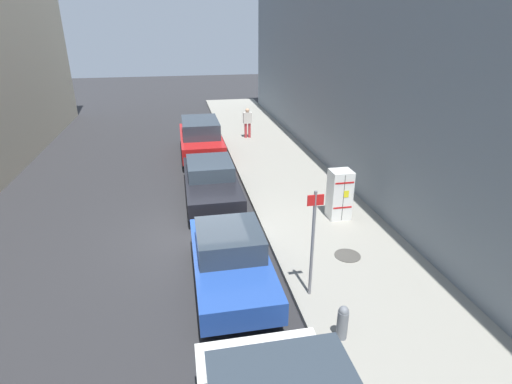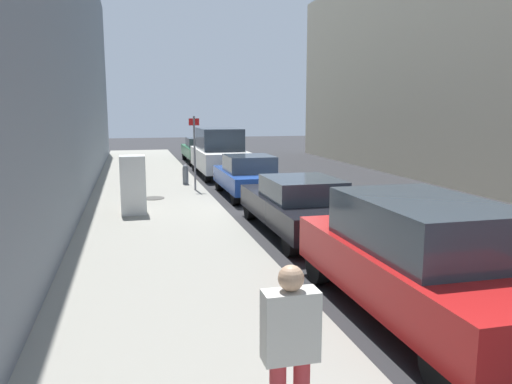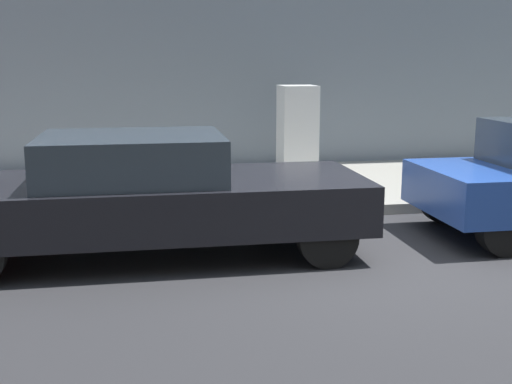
% 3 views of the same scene
% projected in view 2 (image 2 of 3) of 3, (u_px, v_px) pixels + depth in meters
% --- Properties ---
extents(ground_plane, '(80.00, 80.00, 0.00)m').
position_uv_depth(ground_plane, '(287.00, 211.00, 14.71)').
color(ground_plane, '#28282B').
extents(sidewalk_slab, '(3.88, 44.00, 0.15)m').
position_uv_depth(sidewalk_slab, '(156.00, 215.00, 13.78)').
color(sidewalk_slab, gray).
rests_on(sidewalk_slab, ground).
extents(building_facade_near, '(1.67, 39.60, 9.16)m').
position_uv_depth(building_facade_near, '(36.00, 43.00, 12.37)').
color(building_facade_near, slate).
rests_on(building_facade_near, ground).
extents(discarded_refrigerator, '(0.67, 0.63, 1.59)m').
position_uv_depth(discarded_refrigerator, '(133.00, 185.00, 13.47)').
color(discarded_refrigerator, white).
rests_on(discarded_refrigerator, sidewalk_slab).
extents(manhole_cover, '(0.70, 0.70, 0.02)m').
position_uv_depth(manhole_cover, '(153.00, 198.00, 15.90)').
color(manhole_cover, '#47443F').
rests_on(manhole_cover, sidewalk_slab).
extents(street_sign_post, '(0.36, 0.07, 2.58)m').
position_uv_depth(street_sign_post, '(195.00, 149.00, 17.33)').
color(street_sign_post, slate).
rests_on(street_sign_post, sidewalk_slab).
extents(fire_hydrant, '(0.22, 0.22, 0.75)m').
position_uv_depth(fire_hydrant, '(185.00, 174.00, 18.85)').
color(fire_hydrant, slate).
rests_on(fire_hydrant, sidewalk_slab).
extents(pedestrian_walking_far, '(0.46, 0.22, 1.59)m').
position_uv_depth(pedestrian_walking_far, '(290.00, 346.00, 4.06)').
color(pedestrian_walking_far, '#B73338').
rests_on(pedestrian_walking_far, sidewalk_slab).
extents(parked_suv_red, '(1.89, 4.81, 1.75)m').
position_uv_depth(parked_suv_red, '(421.00, 259.00, 6.94)').
color(parked_suv_red, red).
rests_on(parked_suv_red, ground).
extents(parked_sedan_dark, '(1.81, 4.72, 1.37)m').
position_uv_depth(parked_sedan_dark, '(299.00, 205.00, 11.91)').
color(parked_sedan_dark, black).
rests_on(parked_sedan_dark, ground).
extents(parked_hatchback_blue, '(1.75, 4.02, 1.43)m').
position_uv_depth(parked_hatchback_blue, '(248.00, 176.00, 17.00)').
color(parked_hatchback_blue, '#23479E').
rests_on(parked_hatchback_blue, ground).
extents(parked_van_white, '(1.99, 5.13, 2.13)m').
position_uv_depth(parked_van_white, '(219.00, 152.00, 22.36)').
color(parked_van_white, silver).
rests_on(parked_van_white, ground).
extents(parked_sedan_green, '(1.79, 4.58, 1.40)m').
position_uv_depth(parked_sedan_green, '(201.00, 149.00, 28.08)').
color(parked_sedan_green, '#1E6038').
rests_on(parked_sedan_green, ground).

